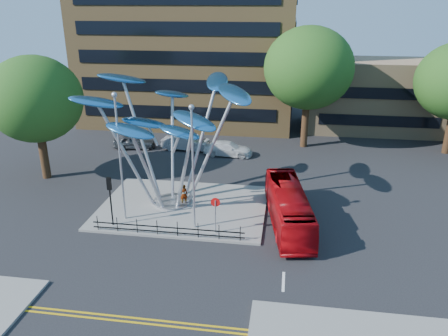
% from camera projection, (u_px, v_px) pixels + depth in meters
% --- Properties ---
extents(ground, '(120.00, 120.00, 0.00)m').
position_uv_depth(ground, '(176.00, 252.00, 26.41)').
color(ground, black).
rests_on(ground, ground).
extents(traffic_island, '(12.00, 9.00, 0.15)m').
position_uv_depth(traffic_island, '(183.00, 207.00, 32.05)').
color(traffic_island, slate).
rests_on(traffic_island, ground).
extents(double_yellow_near, '(40.00, 0.12, 0.01)m').
position_uv_depth(double_yellow_near, '(145.00, 319.00, 20.87)').
color(double_yellow_near, gold).
rests_on(double_yellow_near, ground).
extents(double_yellow_far, '(40.00, 0.12, 0.01)m').
position_uv_depth(double_yellow_far, '(143.00, 323.00, 20.59)').
color(double_yellow_far, gold).
rests_on(double_yellow_far, ground).
extents(low_building_near, '(15.00, 8.00, 8.00)m').
position_uv_depth(low_building_near, '(374.00, 95.00, 50.42)').
color(low_building_near, tan).
rests_on(low_building_near, ground).
extents(tree_right, '(8.80, 8.80, 12.11)m').
position_uv_depth(tree_right, '(309.00, 68.00, 42.70)').
color(tree_right, black).
rests_on(tree_right, ground).
extents(tree_left, '(7.60, 7.60, 10.32)m').
position_uv_depth(tree_left, '(35.00, 99.00, 35.15)').
color(tree_left, black).
rests_on(tree_left, ground).
extents(leaf_sculpture, '(12.72, 9.54, 9.51)m').
position_uv_depth(leaf_sculpture, '(167.00, 114.00, 30.39)').
color(leaf_sculpture, '#9EA0A5').
rests_on(leaf_sculpture, traffic_island).
extents(street_lamp_left, '(0.36, 0.36, 8.80)m').
position_uv_depth(street_lamp_left, '(119.00, 147.00, 28.34)').
color(street_lamp_left, '#9EA0A5').
rests_on(street_lamp_left, traffic_island).
extents(street_lamp_right, '(0.36, 0.36, 8.30)m').
position_uv_depth(street_lamp_right, '(193.00, 157.00, 27.27)').
color(street_lamp_right, '#9EA0A5').
rests_on(street_lamp_right, traffic_island).
extents(traffic_light_island, '(0.28, 0.18, 3.42)m').
position_uv_depth(traffic_light_island, '(110.00, 191.00, 28.47)').
color(traffic_light_island, black).
rests_on(traffic_light_island, traffic_island).
extents(no_entry_sign_island, '(0.60, 0.10, 2.45)m').
position_uv_depth(no_entry_sign_island, '(215.00, 209.00, 27.80)').
color(no_entry_sign_island, '#9EA0A5').
rests_on(no_entry_sign_island, traffic_island).
extents(pedestrian_railing_front, '(10.00, 0.06, 1.00)m').
position_uv_depth(pedestrian_railing_front, '(167.00, 229.00, 27.92)').
color(pedestrian_railing_front, black).
rests_on(pedestrian_railing_front, traffic_island).
extents(red_bus, '(3.63, 9.52, 2.59)m').
position_uv_depth(red_bus, '(288.00, 207.00, 29.30)').
color(red_bus, '#9E070C').
rests_on(red_bus, ground).
extents(pedestrian, '(0.69, 0.60, 1.60)m').
position_uv_depth(pedestrian, '(184.00, 195.00, 31.98)').
color(pedestrian, gray).
rests_on(pedestrian, traffic_island).
extents(parked_car_left, '(4.37, 2.32, 1.42)m').
position_uv_depth(parked_car_left, '(134.00, 142.00, 44.67)').
color(parked_car_left, '#3E4245').
rests_on(parked_car_left, ground).
extents(parked_car_mid, '(4.90, 1.96, 1.59)m').
position_uv_depth(parked_car_mid, '(186.00, 142.00, 44.27)').
color(parked_car_mid, '#A9ABB1').
rests_on(parked_car_mid, ground).
extents(parked_car_right, '(4.87, 2.18, 1.39)m').
position_uv_depth(parked_car_right, '(228.00, 149.00, 42.68)').
color(parked_car_right, silver).
rests_on(parked_car_right, ground).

